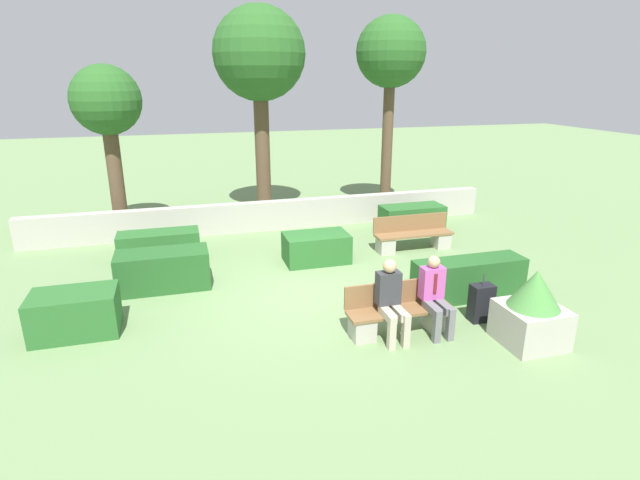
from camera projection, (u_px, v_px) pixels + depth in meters
ground_plane at (313, 292)px, 9.82m from camera, size 60.00×60.00×0.00m
perimeter_wall at (271, 215)px, 13.75m from camera, size 12.68×0.30×0.80m
bench_front at (399, 315)px, 8.21m from camera, size 1.78×0.48×0.83m
bench_left_side at (413, 237)px, 12.16m from camera, size 1.95×0.49×0.83m
person_seated_man at (435, 292)px, 8.11m from camera, size 0.38×0.64×1.30m
person_seated_woman at (391, 297)px, 7.90m from camera, size 0.38×0.64×1.32m
hedge_block_near_left at (163, 270)px, 9.91m from camera, size 1.78×0.80×0.77m
hedge_block_near_right at (159, 245)px, 11.56m from camera, size 1.82×0.69×0.64m
hedge_block_mid_left at (316, 248)px, 11.37m from camera, size 1.45×0.88×0.65m
hedge_block_mid_right at (75, 313)px, 8.16m from camera, size 1.34×0.85×0.72m
hedge_block_far_left at (412, 219)px, 13.55m from camera, size 1.70×0.76×0.73m
hedge_block_far_right at (468, 279)px, 9.49m from camera, size 2.17×0.60×0.77m
planter_corner_left at (532, 310)px, 7.79m from camera, size 0.92×0.92×1.23m
suitcase at (481, 303)px, 8.59m from camera, size 0.39×0.26×0.87m
tree_leftmost at (107, 106)px, 12.71m from camera, size 1.77×1.77×4.36m
tree_center_left at (259, 58)px, 13.93m from camera, size 2.60×2.60×5.95m
tree_center_right at (391, 57)px, 14.49m from camera, size 2.03×2.03×5.74m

